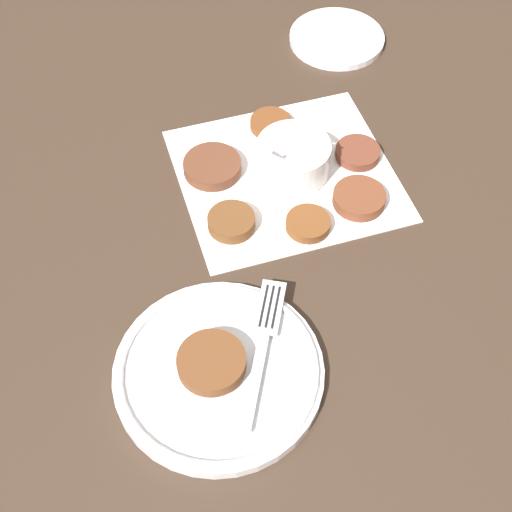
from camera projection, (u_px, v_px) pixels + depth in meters
name	position (u px, v px, depth m)	size (l,w,h in m)	color
ground_plane	(293.00, 161.00, 1.00)	(4.00, 4.00, 0.00)	#38281E
napkin	(286.00, 174.00, 0.98)	(0.32, 0.30, 0.00)	white
sauce_bowl	(294.00, 159.00, 0.96)	(0.11, 0.10, 0.09)	silver
fritter_0	(212.00, 164.00, 0.98)	(0.08, 0.08, 0.02)	brown
fritter_1	(231.00, 222.00, 0.92)	(0.06, 0.06, 0.02)	brown
fritter_2	(359.00, 198.00, 0.94)	(0.07, 0.07, 0.02)	brown
fritter_3	(271.00, 123.00, 1.03)	(0.06, 0.06, 0.01)	brown
fritter_4	(358.00, 153.00, 0.99)	(0.06, 0.06, 0.01)	brown
fritter_5	(308.00, 224.00, 0.92)	(0.06, 0.06, 0.01)	brown
serving_plate	(219.00, 372.00, 0.79)	(0.24, 0.24, 0.02)	silver
fritter_on_plate	(212.00, 362.00, 0.78)	(0.08, 0.08, 0.02)	brown
fork	(264.00, 335.00, 0.80)	(0.09, 0.19, 0.00)	silver
extra_saucer	(337.00, 38.00, 1.15)	(0.15, 0.15, 0.01)	silver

